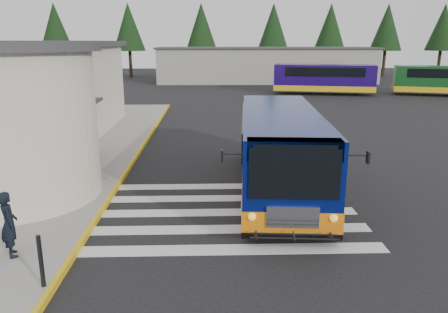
{
  "coord_description": "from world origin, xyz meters",
  "views": [
    {
      "loc": [
        -0.8,
        -12.91,
        4.94
      ],
      "look_at": [
        -0.42,
        -0.5,
        1.65
      ],
      "focal_mm": 35.0,
      "sensor_mm": 36.0,
      "label": 1
    }
  ],
  "objects_px": {
    "bollard": "(41,261)",
    "pedestrian_a": "(9,224)",
    "transit_bus": "(280,153)",
    "far_bus_a": "(324,78)",
    "far_bus_b": "(446,79)"
  },
  "relations": [
    {
      "from": "bollard",
      "to": "pedestrian_a",
      "type": "bearing_deg",
      "value": 131.48
    },
    {
      "from": "transit_bus",
      "to": "pedestrian_a",
      "type": "distance_m",
      "value": 8.41
    },
    {
      "from": "far_bus_a",
      "to": "pedestrian_a",
      "type": "bearing_deg",
      "value": 167.14
    },
    {
      "from": "transit_bus",
      "to": "pedestrian_a",
      "type": "bearing_deg",
      "value": -140.67
    },
    {
      "from": "transit_bus",
      "to": "far_bus_b",
      "type": "xyz_separation_m",
      "value": [
        19.44,
        25.98,
        0.23
      ]
    },
    {
      "from": "transit_bus",
      "to": "bollard",
      "type": "xyz_separation_m",
      "value": [
        -5.7,
        -6.15,
        -0.58
      ]
    },
    {
      "from": "transit_bus",
      "to": "bollard",
      "type": "distance_m",
      "value": 8.4
    },
    {
      "from": "transit_bus",
      "to": "far_bus_b",
      "type": "bearing_deg",
      "value": 57.73
    },
    {
      "from": "transit_bus",
      "to": "far_bus_a",
      "type": "relative_size",
      "value": 1.0
    },
    {
      "from": "transit_bus",
      "to": "pedestrian_a",
      "type": "height_order",
      "value": "transit_bus"
    },
    {
      "from": "transit_bus",
      "to": "far_bus_a",
      "type": "bearing_deg",
      "value": 77.4
    },
    {
      "from": "pedestrian_a",
      "to": "far_bus_a",
      "type": "distance_m",
      "value": 35.75
    },
    {
      "from": "pedestrian_a",
      "to": "far_bus_b",
      "type": "relative_size",
      "value": 0.17
    },
    {
      "from": "far_bus_b",
      "to": "transit_bus",
      "type": "bearing_deg",
      "value": 161.54
    },
    {
      "from": "transit_bus",
      "to": "far_bus_a",
      "type": "distance_m",
      "value": 28.76
    }
  ]
}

